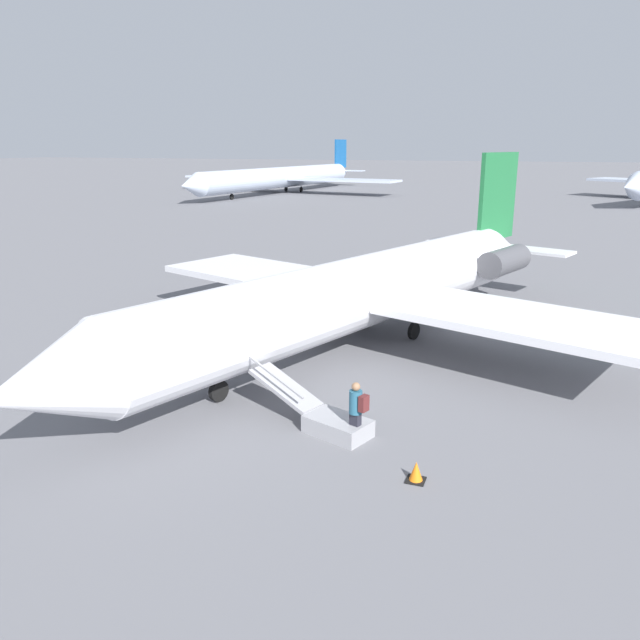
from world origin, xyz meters
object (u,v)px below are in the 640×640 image
object	(u,v)px
passenger	(357,408)
airplane_main	(372,288)
boarding_stairs	(326,418)
airplane_far_left	(283,177)

from	to	relation	value
passenger	airplane_main	bearing A→B (deg)	-57.13
airplane_main	boarding_stairs	xyz separation A→B (m)	(8.66, 1.15, -1.86)
airplane_far_left	passenger	distance (m)	91.44
airplane_main	airplane_far_left	bearing A→B (deg)	-134.37
airplane_far_left	passenger	size ratio (longest dim) A/B	29.29
boarding_stairs	passenger	distance (m)	1.25
boarding_stairs	airplane_far_left	bearing A→B (deg)	-46.14
airplane_far_left	passenger	xyz separation A→B (m)	(82.93, 38.51, -1.61)
airplane_main	airplane_far_left	xyz separation A→B (m)	(-73.87, -36.34, 0.36)
airplane_far_left	boarding_stairs	distance (m)	90.68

